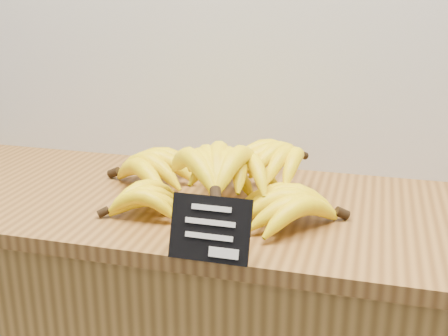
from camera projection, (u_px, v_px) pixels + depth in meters
counter_top at (230, 208)px, 1.19m from camera, size 1.56×0.54×0.03m
chalkboard_sign at (210, 229)px, 0.93m from camera, size 0.14×0.04×0.10m
banana_pile at (221, 177)px, 1.16m from camera, size 0.54×0.39×0.13m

